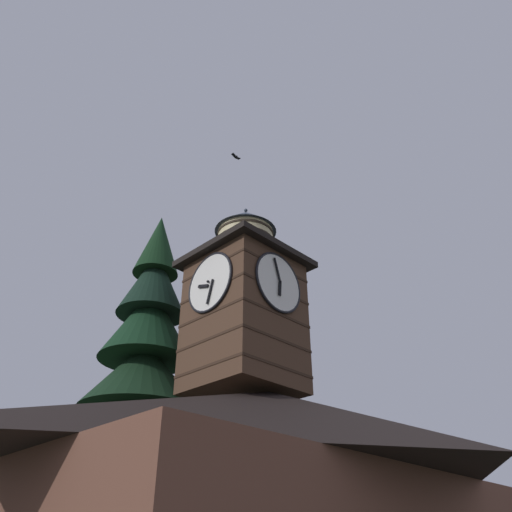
{
  "coord_description": "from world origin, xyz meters",
  "views": [
    {
      "loc": [
        11.12,
        9.87,
        1.42
      ],
      "look_at": [
        -1.62,
        -2.77,
        12.3
      ],
      "focal_mm": 35.91,
      "sensor_mm": 36.0,
      "label": 1
    }
  ],
  "objects": [
    {
      "name": "building_main",
      "position": [
        -1.71,
        -2.2,
        3.37
      ],
      "size": [
        16.58,
        10.88,
        6.58
      ],
      "color": "brown",
      "rests_on": "ground_plane"
    },
    {
      "name": "clock_tower",
      "position": [
        -1.35,
        -3.13,
        10.11
      ],
      "size": [
        4.22,
        4.22,
        8.18
      ],
      "color": "#4C3323",
      "rests_on": "building_main"
    },
    {
      "name": "pine_tree_behind",
      "position": [
        0.16,
        -7.33,
        6.91
      ],
      "size": [
        6.56,
        6.56,
        15.62
      ],
      "color": "#473323",
      "rests_on": "ground_plane"
    },
    {
      "name": "moon",
      "position": [
        -11.66,
        -43.51,
        10.95
      ],
      "size": [
        1.73,
        1.73,
        1.73
      ],
      "color": "silver"
    },
    {
      "name": "flying_bird_high",
      "position": [
        -1.5,
        -4.02,
        18.42
      ],
      "size": [
        0.54,
        0.2,
        0.11
      ],
      "color": "black"
    }
  ]
}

